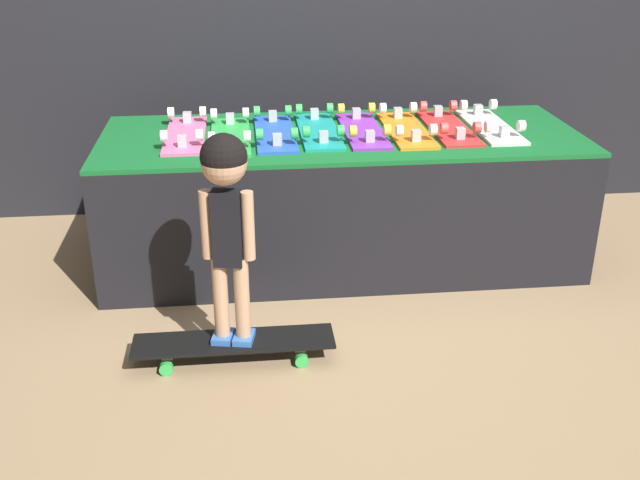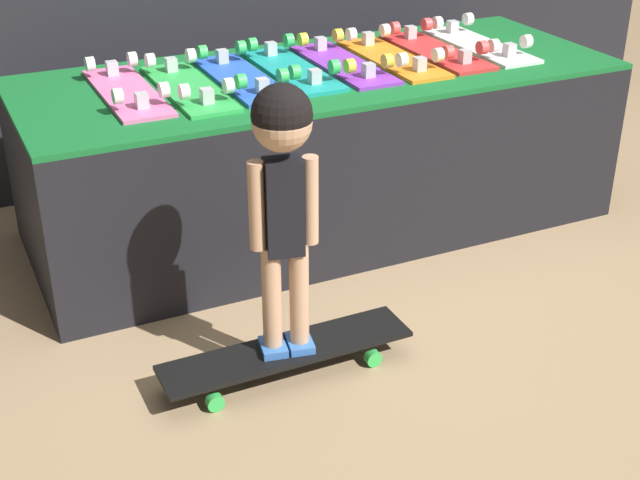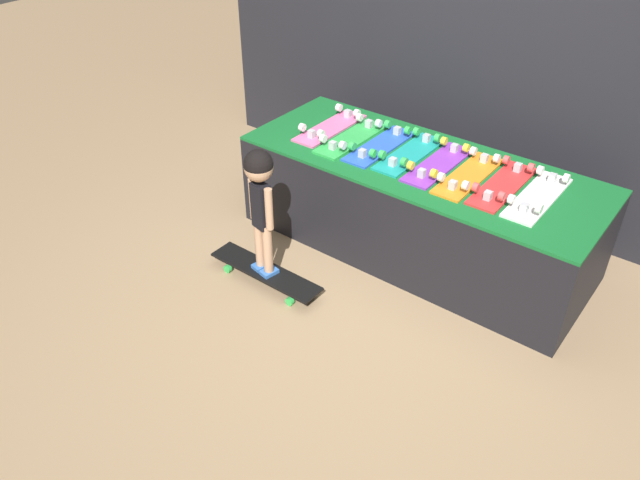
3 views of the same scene
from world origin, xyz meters
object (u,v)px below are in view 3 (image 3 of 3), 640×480
object	(u,v)px
skateboard_green_on_rack	(351,137)
skateboard_on_floor	(265,272)
skateboard_pink_on_rack	(330,126)
skateboard_blue_on_rack	(380,145)
child	(260,190)
skateboard_purple_on_rack	(438,163)
skateboard_white_on_rack	(538,195)
skateboard_orange_on_rack	(469,174)
skateboard_teal_on_rack	(410,153)
skateboard_red_on_rack	(503,184)

from	to	relation	value
skateboard_green_on_rack	skateboard_on_floor	world-z (taller)	skateboard_green_on_rack
skateboard_pink_on_rack	skateboard_green_on_rack	size ratio (longest dim) A/B	1.00
skateboard_blue_on_rack	child	size ratio (longest dim) A/B	0.75
skateboard_purple_on_rack	skateboard_white_on_rack	size ratio (longest dim) A/B	1.00
skateboard_purple_on_rack	skateboard_on_floor	xyz separation A→B (m)	(-0.64, -0.91, -0.59)
skateboard_pink_on_rack	skateboard_orange_on_rack	world-z (taller)	same
child	skateboard_teal_on_rack	bearing A→B (deg)	76.08
skateboard_pink_on_rack	skateboard_on_floor	distance (m)	1.12
skateboard_pink_on_rack	skateboard_teal_on_rack	xyz separation A→B (m)	(0.63, -0.00, 0.00)
skateboard_blue_on_rack	skateboard_purple_on_rack	bearing A→B (deg)	0.89
skateboard_green_on_rack	child	size ratio (longest dim) A/B	0.75
skateboard_green_on_rack	skateboard_white_on_rack	distance (m)	1.26
skateboard_purple_on_rack	skateboard_orange_on_rack	xyz separation A→B (m)	(0.21, -0.01, 0.00)
skateboard_orange_on_rack	skateboard_red_on_rack	distance (m)	0.21
skateboard_green_on_rack	skateboard_orange_on_rack	distance (m)	0.84
skateboard_white_on_rack	skateboard_on_floor	world-z (taller)	skateboard_white_on_rack
skateboard_pink_on_rack	skateboard_on_floor	bearing A→B (deg)	-77.98
skateboard_on_floor	child	distance (m)	0.60
child	skateboard_white_on_rack	bearing A→B (deg)	46.96
skateboard_teal_on_rack	child	xyz separation A→B (m)	(-0.43, -0.93, 0.01)
skateboard_green_on_rack	child	distance (m)	0.88
child	skateboard_purple_on_rack	bearing A→B (deg)	65.95
skateboard_purple_on_rack	skateboard_orange_on_rack	world-z (taller)	same
skateboard_blue_on_rack	skateboard_on_floor	size ratio (longest dim) A/B	0.79
skateboard_teal_on_rack	skateboard_orange_on_rack	bearing A→B (deg)	-3.48
skateboard_orange_on_rack	skateboard_green_on_rack	bearing A→B (deg)	-178.55
skateboard_teal_on_rack	skateboard_red_on_rack	world-z (taller)	same
skateboard_pink_on_rack	skateboard_white_on_rack	size ratio (longest dim) A/B	1.00
skateboard_green_on_rack	skateboard_purple_on_rack	distance (m)	0.63
skateboard_pink_on_rack	skateboard_green_on_rack	distance (m)	0.22
skateboard_orange_on_rack	skateboard_blue_on_rack	bearing A→B (deg)	179.57
skateboard_green_on_rack	skateboard_orange_on_rack	bearing A→B (deg)	1.45
skateboard_pink_on_rack	skateboard_orange_on_rack	bearing A→B (deg)	-1.42
skateboard_teal_on_rack	skateboard_orange_on_rack	distance (m)	0.42
skateboard_pink_on_rack	skateboard_orange_on_rack	size ratio (longest dim) A/B	1.00
skateboard_white_on_rack	skateboard_on_floor	bearing A→B (deg)	-144.15
skateboard_blue_on_rack	skateboard_pink_on_rack	bearing A→B (deg)	177.10
skateboard_blue_on_rack	child	bearing A→B (deg)	-103.80
skateboard_purple_on_rack	skateboard_on_floor	distance (m)	1.27
skateboard_teal_on_rack	skateboard_white_on_rack	size ratio (longest dim) A/B	1.00
skateboard_pink_on_rack	child	size ratio (longest dim) A/B	0.75
skateboard_teal_on_rack	skateboard_blue_on_rack	bearing A→B (deg)	-174.36
skateboard_teal_on_rack	skateboard_white_on_rack	world-z (taller)	same
skateboard_on_floor	skateboard_purple_on_rack	bearing A→B (deg)	54.85
skateboard_purple_on_rack	skateboard_on_floor	size ratio (longest dim) A/B	0.79
skateboard_blue_on_rack	skateboard_orange_on_rack	world-z (taller)	same
skateboard_blue_on_rack	skateboard_teal_on_rack	size ratio (longest dim) A/B	1.00
skateboard_white_on_rack	skateboard_purple_on_rack	bearing A→B (deg)	-179.36
skateboard_white_on_rack	skateboard_blue_on_rack	bearing A→B (deg)	-179.26
skateboard_purple_on_rack	skateboard_white_on_rack	bearing A→B (deg)	0.64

